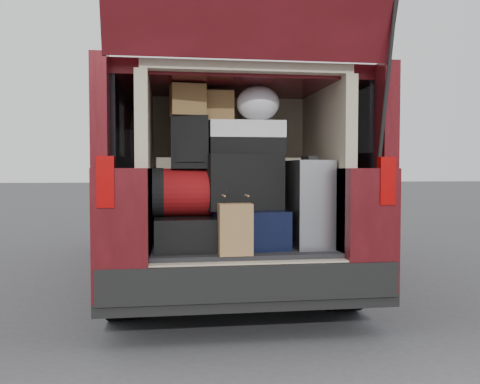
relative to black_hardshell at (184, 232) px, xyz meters
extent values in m
plane|color=#39393C|center=(0.40, -0.12, -0.66)|extent=(80.00, 80.00, 0.00)
cylinder|color=black|center=(-0.42, 0.28, -0.34)|extent=(0.24, 0.64, 0.64)
cylinder|color=black|center=(1.22, 0.28, -0.34)|extent=(0.24, 0.64, 0.64)
cylinder|color=black|center=(-0.42, 3.58, -0.34)|extent=(0.24, 0.64, 0.64)
cylinder|color=black|center=(1.22, 3.58, -0.34)|extent=(0.24, 0.64, 0.64)
cube|color=black|center=(0.40, 1.95, -0.40)|extent=(1.90, 4.85, 0.08)
cube|color=#420D0F|center=(-0.39, 1.95, 0.04)|extent=(0.33, 4.85, 0.80)
cube|color=#420D0F|center=(1.18, 1.95, 0.04)|extent=(0.33, 4.85, 0.80)
cube|color=#420D0F|center=(0.40, 1.95, 1.07)|extent=(1.82, 4.46, 0.10)
cube|color=black|center=(-0.48, 1.85, 0.78)|extent=(0.12, 4.25, 0.68)
cube|color=black|center=(1.28, 1.85, 0.78)|extent=(0.12, 4.25, 0.68)
cube|color=black|center=(0.40, -0.41, -0.26)|extent=(1.86, 0.16, 0.22)
cube|color=#990505|center=(-0.46, -0.45, 0.36)|extent=(0.10, 0.06, 0.30)
cube|color=#990505|center=(1.26, -0.45, 0.36)|extent=(0.10, 0.06, 0.30)
cube|color=black|center=(0.40, 0.15, -0.14)|extent=(1.24, 1.05, 0.06)
cube|color=#C1B395|center=(-0.26, 0.15, 0.46)|extent=(0.08, 1.05, 1.15)
cube|color=#C1B395|center=(1.06, 0.15, 0.46)|extent=(0.08, 1.05, 1.15)
cube|color=#C1B395|center=(0.40, 0.71, 0.46)|extent=(1.34, 0.06, 1.15)
cube|color=#C1B395|center=(0.40, 0.15, 1.07)|extent=(1.34, 1.05, 0.06)
cylinder|color=black|center=(1.24, -0.52, 0.99)|extent=(0.02, 0.90, 0.76)
cube|color=black|center=(0.40, 0.15, -0.39)|extent=(1.24, 1.05, 0.55)
cube|color=black|center=(0.00, 0.00, 0.00)|extent=(0.41, 0.56, 0.22)
cube|color=black|center=(0.43, 0.04, 0.02)|extent=(0.56, 0.65, 0.26)
cube|color=silver|center=(0.87, -0.05, 0.19)|extent=(0.27, 0.41, 0.60)
cube|color=olive|center=(0.32, -0.31, 0.05)|extent=(0.21, 0.14, 0.33)
cube|color=maroon|center=(0.04, 0.04, 0.27)|extent=(0.51, 0.34, 0.33)
cube|color=black|center=(0.41, 0.07, 0.34)|extent=(0.59, 0.42, 0.39)
cube|color=black|center=(0.05, 0.02, 0.62)|extent=(0.26, 0.17, 0.36)
cube|color=white|center=(0.45, 0.10, 0.65)|extent=(0.53, 0.28, 0.24)
cube|color=olive|center=(0.03, 0.03, 0.90)|extent=(0.25, 0.21, 0.21)
cube|color=olive|center=(0.25, 0.10, 0.88)|extent=(0.21, 0.17, 0.21)
ellipsoid|color=silver|center=(0.52, 0.05, 0.89)|extent=(0.33, 0.31, 0.24)
camera|label=1|loc=(-0.10, -3.48, 0.43)|focal=38.00mm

